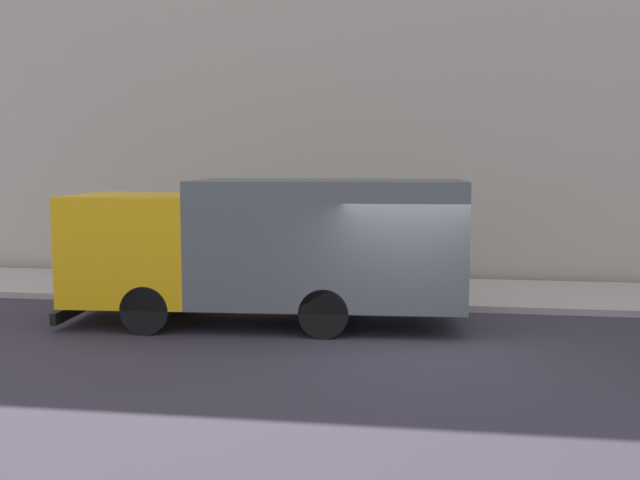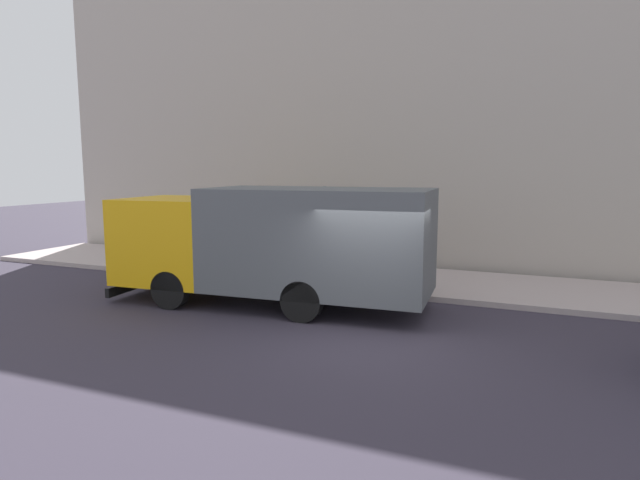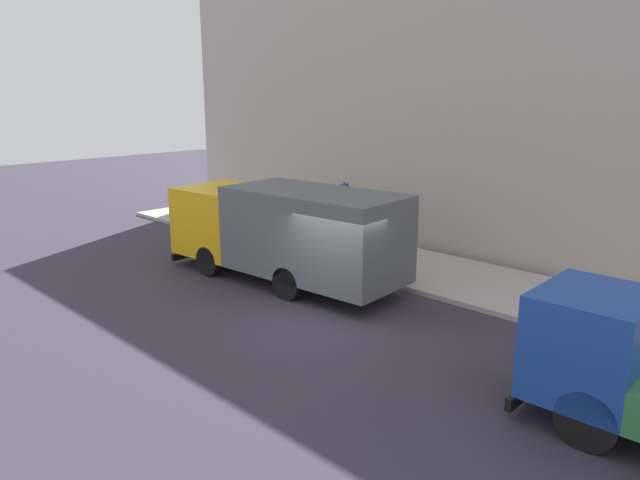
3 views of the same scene
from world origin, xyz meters
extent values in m
plane|color=#342E3C|center=(0.00, 0.00, 0.00)|extent=(80.00, 80.00, 0.00)
cube|color=#B5A4A1|center=(4.90, 0.00, 0.07)|extent=(3.80, 30.00, 0.15)
cube|color=#B3A89C|center=(7.30, 0.00, 6.45)|extent=(0.50, 30.00, 12.89)
cube|color=#F2AE11|center=(1.05, 5.55, 1.53)|extent=(2.66, 2.64, 2.13)
cube|color=black|center=(0.97, 6.76, 1.78)|extent=(2.10, 0.20, 1.19)
cube|color=#555A5E|center=(1.31, 1.69, 1.68)|extent=(2.85, 5.42, 2.42)
cube|color=black|center=(0.96, 6.84, 0.26)|extent=(2.40, 0.28, 0.24)
cylinder|color=black|center=(-0.01, 4.98, 0.47)|extent=(0.36, 0.95, 0.93)
cylinder|color=black|center=(2.18, 5.13, 0.47)|extent=(0.36, 0.95, 0.93)
cylinder|color=black|center=(0.21, 1.62, 0.47)|extent=(0.36, 0.95, 0.93)
cylinder|color=black|center=(2.41, 1.76, 0.47)|extent=(0.36, 0.95, 0.93)
cylinder|color=#5B5048|center=(5.55, 6.01, 0.57)|extent=(0.36, 0.36, 0.84)
cylinder|color=#4A8343|center=(5.55, 6.01, 1.29)|extent=(0.48, 0.48, 0.61)
sphere|color=tan|center=(5.55, 6.01, 1.71)|extent=(0.23, 0.23, 0.23)
cone|color=orange|center=(3.50, 7.04, 0.48)|extent=(0.47, 0.47, 0.67)
cylinder|color=#4C5156|center=(3.26, 2.31, 1.51)|extent=(0.08, 0.08, 2.72)
cube|color=blue|center=(3.26, 2.33, 2.62)|extent=(0.44, 0.03, 0.36)
camera|label=1|loc=(-13.46, -0.49, 3.30)|focal=42.75mm
camera|label=2|loc=(-10.07, -3.09, 3.37)|focal=29.65mm
camera|label=3|loc=(-10.12, -9.68, 5.55)|focal=32.86mm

